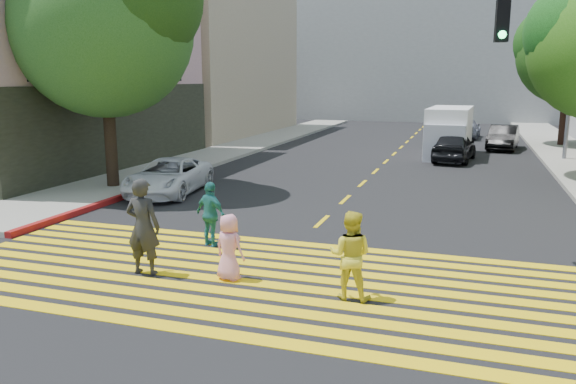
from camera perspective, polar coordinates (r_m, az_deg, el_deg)
The scene contains 20 objects.
ground at distance 10.01m, azimuth -5.42°, elevation -11.15°, with size 120.00×120.00×0.00m, color black.
sidewalk_left at distance 33.04m, azimuth -3.84°, elevation 4.83°, with size 3.00×40.00×0.15m, color gray.
curb_red at distance 18.34m, azimuth -17.90°, elevation -0.97°, with size 0.20×8.00×0.16m, color maroon.
crosswalk at distance 11.11m, azimuth -2.79°, elevation -8.75°, with size 13.40×5.30×0.01m.
lane_line at distance 31.42m, azimuth 11.10°, elevation 4.18°, with size 0.12×34.40×0.01m.
building_left_pink at distance 28.44m, azimuth -26.52°, elevation 11.72°, with size 12.10×14.10×11.00m.
building_left_tan at distance 41.48m, azimuth -10.66°, elevation 12.80°, with size 12.00×16.00×10.00m, color tan.
backdrop_block at distance 56.63m, azimuth 14.62°, elevation 13.22°, with size 30.00×8.00×12.00m, color gray.
tree_left at distance 20.48m, azimuth -18.07°, elevation 16.53°, with size 7.62×7.29×8.69m.
tree_right_far at distance 35.80m, azimuth 26.89°, elevation 12.98°, with size 7.16×6.85×8.25m.
pedestrian_man at distance 11.45m, azimuth -14.51°, elevation -3.43°, with size 0.71×0.47×1.95m, color #262626.
pedestrian_woman at distance 9.96m, azimuth 6.35°, elevation -6.40°, with size 0.77×0.60×1.59m, color yellow.
pedestrian_child at distance 10.90m, azimuth -6.00°, elevation -5.61°, with size 0.64×0.42×1.31m, color pink.
pedestrian_extra at distance 13.13m, azimuth -7.84°, elevation -2.24°, with size 0.89×0.37×1.52m, color #25777C.
white_sedan at distance 19.45m, azimuth -12.03°, elevation 1.56°, with size 1.97×4.28×1.19m, color silver.
dark_car_near at distance 27.78m, azimuth 16.54°, elevation 4.44°, with size 1.65×4.09×1.39m, color black.
silver_car at distance 39.25m, azimuth 17.60°, elevation 6.16°, with size 1.73×4.27×1.24m, color #9DA0B8.
dark_car_parked at distance 33.38m, azimuth 21.00°, elevation 5.20°, with size 1.43×4.09×1.35m, color black.
white_van at distance 29.36m, azimuth 16.02°, elevation 5.73°, with size 2.20×5.28×2.45m.
street_lamp at distance 29.37m, azimuth 26.82°, elevation 13.94°, with size 2.25×0.72×10.01m.
Camera 1 is at (3.73, -8.47, 3.82)m, focal length 35.00 mm.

